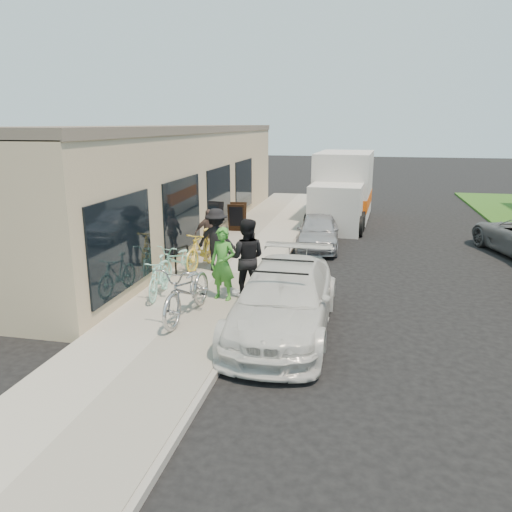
{
  "coord_description": "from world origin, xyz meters",
  "views": [
    {
      "loc": [
        1.93,
        -10.28,
        4.29
      ],
      "look_at": [
        -0.66,
        1.64,
        1.05
      ],
      "focal_mm": 35.0,
      "sensor_mm": 36.0,
      "label": 1
    }
  ],
  "objects_px": {
    "tandem_bike": "(188,290)",
    "woman_rider": "(223,264)",
    "bystander_a": "(216,240)",
    "bike_rack": "(182,257)",
    "cruiser_bike_b": "(179,260)",
    "bystander_b": "(209,233)",
    "cruiser_bike_a": "(159,277)",
    "sandwich_board": "(237,217)",
    "sedan_silver": "(318,232)",
    "moving_truck": "(342,191)",
    "man_standing": "(246,258)",
    "sedan_white": "(284,299)",
    "cruiser_bike_c": "(202,249)"
  },
  "relations": [
    {
      "from": "cruiser_bike_c",
      "to": "cruiser_bike_b",
      "type": "bearing_deg",
      "value": -101.73
    },
    {
      "from": "cruiser_bike_b",
      "to": "bystander_b",
      "type": "xyz_separation_m",
      "value": [
        0.16,
        2.28,
        0.29
      ]
    },
    {
      "from": "bike_rack",
      "to": "sedan_silver",
      "type": "height_order",
      "value": "sedan_silver"
    },
    {
      "from": "moving_truck",
      "to": "man_standing",
      "type": "height_order",
      "value": "moving_truck"
    },
    {
      "from": "tandem_bike",
      "to": "woman_rider",
      "type": "bearing_deg",
      "value": 75.23
    },
    {
      "from": "sedan_silver",
      "to": "bystander_b",
      "type": "bearing_deg",
      "value": -146.04
    },
    {
      "from": "bystander_a",
      "to": "bike_rack",
      "type": "bearing_deg",
      "value": 38.39
    },
    {
      "from": "man_standing",
      "to": "bystander_b",
      "type": "height_order",
      "value": "man_standing"
    },
    {
      "from": "sandwich_board",
      "to": "woman_rider",
      "type": "bearing_deg",
      "value": -82.33
    },
    {
      "from": "bike_rack",
      "to": "tandem_bike",
      "type": "xyz_separation_m",
      "value": [
        1.3,
        -3.1,
        0.14
      ]
    },
    {
      "from": "man_standing",
      "to": "moving_truck",
      "type": "bearing_deg",
      "value": -102.57
    },
    {
      "from": "woman_rider",
      "to": "bystander_a",
      "type": "xyz_separation_m",
      "value": [
        -0.86,
        2.35,
        0.02
      ]
    },
    {
      "from": "cruiser_bike_a",
      "to": "bystander_b",
      "type": "xyz_separation_m",
      "value": [
        0.05,
        3.9,
        0.28
      ]
    },
    {
      "from": "sandwich_board",
      "to": "bike_rack",
      "type": "bearing_deg",
      "value": -94.93
    },
    {
      "from": "bike_rack",
      "to": "cruiser_bike_a",
      "type": "bearing_deg",
      "value": -86.06
    },
    {
      "from": "tandem_bike",
      "to": "woman_rider",
      "type": "distance_m",
      "value": 1.4
    },
    {
      "from": "woman_rider",
      "to": "man_standing",
      "type": "height_order",
      "value": "man_standing"
    },
    {
      "from": "moving_truck",
      "to": "man_standing",
      "type": "bearing_deg",
      "value": -95.85
    },
    {
      "from": "tandem_bike",
      "to": "bystander_a",
      "type": "bearing_deg",
      "value": 100.06
    },
    {
      "from": "cruiser_bike_b",
      "to": "woman_rider",
      "type": "bearing_deg",
      "value": -25.2
    },
    {
      "from": "sedan_white",
      "to": "bystander_b",
      "type": "bearing_deg",
      "value": 122.53
    },
    {
      "from": "sedan_white",
      "to": "tandem_bike",
      "type": "bearing_deg",
      "value": -179.78
    },
    {
      "from": "sedan_white",
      "to": "cruiser_bike_c",
      "type": "distance_m",
      "value": 4.83
    },
    {
      "from": "bystander_a",
      "to": "sedan_silver",
      "type": "bearing_deg",
      "value": -117.96
    },
    {
      "from": "bystander_a",
      "to": "woman_rider",
      "type": "bearing_deg",
      "value": 115.72
    },
    {
      "from": "sandwich_board",
      "to": "cruiser_bike_c",
      "type": "relative_size",
      "value": 0.58
    },
    {
      "from": "sedan_white",
      "to": "cruiser_bike_c",
      "type": "xyz_separation_m",
      "value": [
        -3.05,
        3.74,
        0.0
      ]
    },
    {
      "from": "tandem_bike",
      "to": "sandwich_board",
      "type": "bearing_deg",
      "value": 100.95
    },
    {
      "from": "bike_rack",
      "to": "sedan_silver",
      "type": "bearing_deg",
      "value": 52.22
    },
    {
      "from": "woman_rider",
      "to": "cruiser_bike_b",
      "type": "bearing_deg",
      "value": 152.07
    },
    {
      "from": "sandwich_board",
      "to": "bystander_b",
      "type": "distance_m",
      "value": 4.1
    },
    {
      "from": "cruiser_bike_b",
      "to": "sandwich_board",
      "type": "bearing_deg",
      "value": 105.28
    },
    {
      "from": "cruiser_bike_c",
      "to": "bystander_a",
      "type": "xyz_separation_m",
      "value": [
        0.49,
        -0.1,
        0.34
      ]
    },
    {
      "from": "tandem_bike",
      "to": "cruiser_bike_a",
      "type": "bearing_deg",
      "value": 138.57
    },
    {
      "from": "cruiser_bike_c",
      "to": "bystander_a",
      "type": "distance_m",
      "value": 0.6
    },
    {
      "from": "bystander_b",
      "to": "bike_rack",
      "type": "bearing_deg",
      "value": -128.4
    },
    {
      "from": "bike_rack",
      "to": "tandem_bike",
      "type": "relative_size",
      "value": 0.34
    },
    {
      "from": "sedan_white",
      "to": "cruiser_bike_b",
      "type": "height_order",
      "value": "sedan_white"
    },
    {
      "from": "cruiser_bike_b",
      "to": "cruiser_bike_c",
      "type": "distance_m",
      "value": 1.04
    },
    {
      "from": "tandem_bike",
      "to": "man_standing",
      "type": "xyz_separation_m",
      "value": [
        0.93,
        1.64,
        0.35
      ]
    },
    {
      "from": "moving_truck",
      "to": "tandem_bike",
      "type": "xyz_separation_m",
      "value": [
        -2.7,
        -12.81,
        -0.59
      ]
    },
    {
      "from": "sedan_white",
      "to": "cruiser_bike_a",
      "type": "distance_m",
      "value": 3.49
    },
    {
      "from": "moving_truck",
      "to": "woman_rider",
      "type": "distance_m",
      "value": 11.73
    },
    {
      "from": "woman_rider",
      "to": "man_standing",
      "type": "xyz_separation_m",
      "value": [
        0.5,
        0.33,
        0.09
      ]
    },
    {
      "from": "sandwich_board",
      "to": "moving_truck",
      "type": "xyz_separation_m",
      "value": [
        3.93,
        3.66,
        0.65
      ]
    },
    {
      "from": "woman_rider",
      "to": "bystander_b",
      "type": "xyz_separation_m",
      "value": [
        -1.54,
        3.75,
        -0.12
      ]
    },
    {
      "from": "man_standing",
      "to": "bystander_a",
      "type": "relative_size",
      "value": 1.07
    },
    {
      "from": "sedan_white",
      "to": "man_standing",
      "type": "distance_m",
      "value": 2.06
    },
    {
      "from": "bystander_a",
      "to": "bystander_b",
      "type": "bearing_deg",
      "value": -58.5
    },
    {
      "from": "tandem_bike",
      "to": "woman_rider",
      "type": "height_order",
      "value": "woman_rider"
    }
  ]
}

